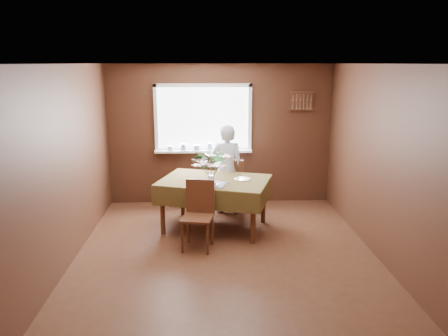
{
  "coord_description": "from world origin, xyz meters",
  "views": [
    {
      "loc": [
        -0.25,
        -5.49,
        2.51
      ],
      "look_at": [
        0.0,
        0.55,
        1.05
      ],
      "focal_mm": 35.0,
      "sensor_mm": 36.0,
      "label": 1
    }
  ],
  "objects_px": {
    "chair_near": "(199,211)",
    "flower_bouquet": "(211,165)",
    "chair_far": "(232,183)",
    "seated_woman": "(227,169)",
    "dining_table": "(215,186)"
  },
  "relations": [
    {
      "from": "chair_far",
      "to": "seated_woman",
      "type": "xyz_separation_m",
      "value": [
        -0.09,
        -0.09,
        0.26
      ]
    },
    {
      "from": "chair_far",
      "to": "seated_woman",
      "type": "height_order",
      "value": "seated_woman"
    },
    {
      "from": "chair_far",
      "to": "flower_bouquet",
      "type": "relative_size",
      "value": 1.82
    },
    {
      "from": "seated_woman",
      "to": "flower_bouquet",
      "type": "xyz_separation_m",
      "value": [
        -0.27,
        -0.93,
        0.3
      ]
    },
    {
      "from": "chair_near",
      "to": "seated_woman",
      "type": "distance_m",
      "value": 1.49
    },
    {
      "from": "chair_near",
      "to": "flower_bouquet",
      "type": "distance_m",
      "value": 0.75
    },
    {
      "from": "flower_bouquet",
      "to": "dining_table",
      "type": "bearing_deg",
      "value": 76.94
    },
    {
      "from": "flower_bouquet",
      "to": "chair_far",
      "type": "bearing_deg",
      "value": 70.21
    },
    {
      "from": "chair_near",
      "to": "flower_bouquet",
      "type": "xyz_separation_m",
      "value": [
        0.18,
        0.47,
        0.55
      ]
    },
    {
      "from": "seated_woman",
      "to": "dining_table",
      "type": "bearing_deg",
      "value": 82.07
    },
    {
      "from": "chair_near",
      "to": "chair_far",
      "type": "bearing_deg",
      "value": 81.61
    },
    {
      "from": "seated_woman",
      "to": "chair_far",
      "type": "bearing_deg",
      "value": -128.27
    },
    {
      "from": "chair_near",
      "to": "flower_bouquet",
      "type": "bearing_deg",
      "value": 80.55
    },
    {
      "from": "chair_near",
      "to": "seated_woman",
      "type": "xyz_separation_m",
      "value": [
        0.45,
        1.4,
        0.25
      ]
    },
    {
      "from": "chair_near",
      "to": "seated_woman",
      "type": "relative_size",
      "value": 0.62
    }
  ]
}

